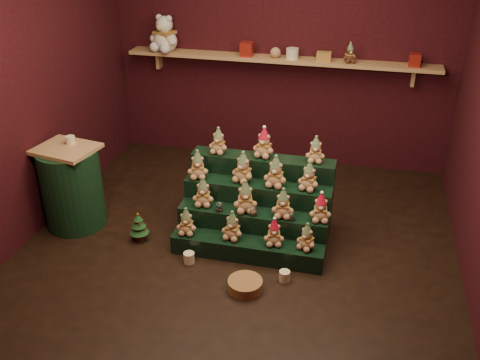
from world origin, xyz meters
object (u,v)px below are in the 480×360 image
(snow_globe_c, at_px, (292,216))
(mug_right, at_px, (285,276))
(mini_christmas_tree, at_px, (139,226))
(white_bear, at_px, (164,29))
(side_table, at_px, (72,187))
(snow_globe_b, at_px, (253,211))
(brown_bear, at_px, (350,53))
(wicker_basket, at_px, (245,285))
(riser_tier_front, at_px, (247,249))
(snow_globe_a, at_px, (219,206))
(mug_left, at_px, (189,258))

(snow_globe_c, distance_m, mug_right, 0.54)
(mini_christmas_tree, relative_size, white_bear, 0.59)
(side_table, relative_size, mini_christmas_tree, 2.69)
(snow_globe_b, xyz_separation_m, brown_bear, (0.66, 1.88, 1.02))
(snow_globe_b, distance_m, wicker_basket, 0.71)
(brown_bear, bearing_deg, wicker_basket, -126.81)
(riser_tier_front, height_order, mug_right, riser_tier_front)
(riser_tier_front, bearing_deg, mini_christmas_tree, 178.08)
(snow_globe_a, height_order, mug_right, snow_globe_a)
(snow_globe_b, distance_m, mug_left, 0.72)
(mini_christmas_tree, bearing_deg, side_table, 169.82)
(snow_globe_c, bearing_deg, mini_christmas_tree, -175.10)
(snow_globe_c, distance_m, mini_christmas_tree, 1.47)
(snow_globe_b, bearing_deg, snow_globe_a, 180.00)
(mug_right, bearing_deg, side_table, 169.14)
(snow_globe_c, relative_size, mug_right, 0.84)
(riser_tier_front, xyz_separation_m, mini_christmas_tree, (-1.07, 0.04, 0.06))
(snow_globe_a, bearing_deg, wicker_basket, -57.35)
(snow_globe_b, distance_m, white_bear, 2.68)
(snow_globe_b, relative_size, brown_bear, 0.42)
(riser_tier_front, bearing_deg, mug_left, -157.98)
(wicker_basket, bearing_deg, snow_globe_a, 122.65)
(riser_tier_front, relative_size, mug_left, 13.93)
(riser_tier_front, height_order, white_bear, white_bear)
(mini_christmas_tree, height_order, mug_right, mini_christmas_tree)
(snow_globe_a, bearing_deg, riser_tier_front, -27.91)
(snow_globe_b, distance_m, mini_christmas_tree, 1.13)
(mug_left, bearing_deg, brown_bear, 62.42)
(mug_left, relative_size, brown_bear, 0.46)
(snow_globe_b, bearing_deg, wicker_basket, -83.65)
(mug_left, relative_size, mug_right, 1.05)
(mini_christmas_tree, xyz_separation_m, wicker_basket, (1.16, -0.49, -0.11))
(snow_globe_a, xyz_separation_m, mini_christmas_tree, (-0.77, -0.12, -0.26))
(riser_tier_front, relative_size, snow_globe_b, 15.30)
(snow_globe_c, relative_size, wicker_basket, 0.27)
(snow_globe_b, bearing_deg, mini_christmas_tree, -173.52)
(snow_globe_b, relative_size, mini_christmas_tree, 0.29)
(snow_globe_c, distance_m, white_bear, 2.90)
(snow_globe_c, height_order, mug_right, snow_globe_c)
(wicker_basket, bearing_deg, riser_tier_front, 101.16)
(mug_left, bearing_deg, snow_globe_b, 34.99)
(snow_globe_c, height_order, mug_left, snow_globe_c)
(side_table, relative_size, brown_bear, 3.85)
(side_table, xyz_separation_m, mug_right, (2.20, -0.42, -0.37))
(wicker_basket, distance_m, white_bear, 3.32)
(mini_christmas_tree, distance_m, white_bear, 2.50)
(snow_globe_b, distance_m, mug_right, 0.66)
(snow_globe_a, height_order, mug_left, snow_globe_a)
(snow_globe_b, distance_m, snow_globe_c, 0.36)
(riser_tier_front, bearing_deg, mug_right, -33.00)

